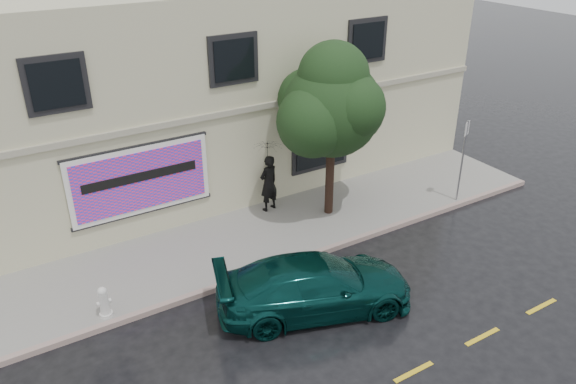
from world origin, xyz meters
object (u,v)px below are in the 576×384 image
street_tree (332,109)px  pedestrian (269,183)px  fire_hydrant (104,302)px  car (315,285)px

street_tree → pedestrian: bearing=143.3°
street_tree → fire_hydrant: 8.53m
pedestrian → fire_hydrant: (-6.18, -2.69, -0.56)m
pedestrian → street_tree: bearing=129.9°
car → fire_hydrant: bearing=81.8°
pedestrian → street_tree: street_tree is taller
car → street_tree: (3.09, 3.79, 3.02)m
street_tree → fire_hydrant: (-7.78, -1.49, -3.18)m
car → fire_hydrant: (-4.68, 2.30, -0.16)m
car → street_tree: bearing=-21.3°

